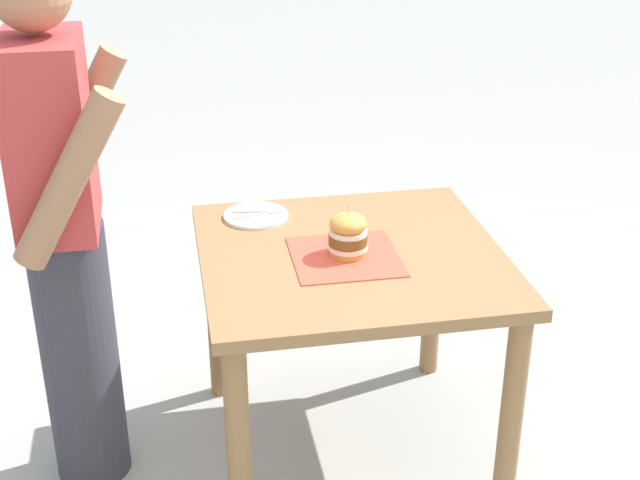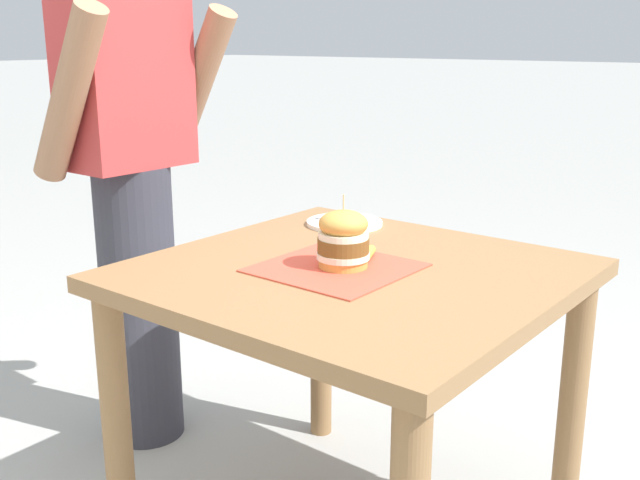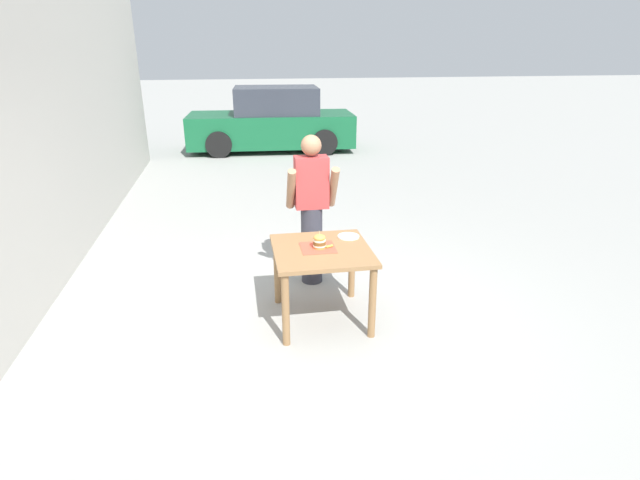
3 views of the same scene
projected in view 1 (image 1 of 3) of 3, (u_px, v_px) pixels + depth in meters
The scene contains 7 objects.
ground_plane at pixel (348, 444), 3.12m from camera, with size 80.00×80.00×0.00m, color #9E9E99.
patio_table at pixel (351, 288), 2.85m from camera, with size 0.92×0.95×0.75m.
serving_paper at pixel (345, 257), 2.76m from camera, with size 0.33×0.33×0.00m, color #D64C38.
sandwich at pixel (348, 234), 2.75m from camera, with size 0.13×0.13×0.17m.
pickle_spear at pixel (344, 238), 2.85m from camera, with size 0.02×0.02×0.07m, color #8EA83D.
side_plate_with_forks at pixel (256, 215), 3.04m from camera, with size 0.22×0.22×0.02m.
diner_across_table at pixel (64, 230), 2.63m from camera, with size 0.55×0.35×1.69m.
Camera 1 is at (-2.45, 0.56, 2.00)m, focal length 50.00 mm.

